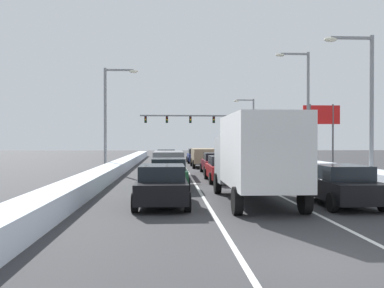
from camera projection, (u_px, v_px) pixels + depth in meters
The scene contains 26 objects.
ground_plane at pixel (214, 175), 28.99m from camera, with size 134.85×134.85×0.00m, color #333335.
lane_stripe_between_right_lane_and_center_lane at pixel (227, 169), 34.26m from camera, with size 0.14×57.05×0.01m, color silver.
lane_stripe_between_center_lane_and_left_lane at pixel (186, 170), 34.07m from camera, with size 0.14×57.05×0.01m, color silver.
snow_bank_right_shoulder at pixel (291, 164), 34.56m from camera, with size 1.78×57.05×0.91m, color silver.
snow_bank_left_shoulder at pixel (122, 165), 33.76m from camera, with size 1.27×57.05×0.77m, color silver.
sedan_black_right_lane_nearest at pixel (340, 185), 15.52m from camera, with size 2.00×4.50×1.51m.
sedan_green_right_lane_second at pixel (291, 172), 21.88m from camera, with size 2.00×4.50×1.51m.
suv_gray_right_lane_third at pixel (269, 161), 27.94m from camera, with size 2.16×4.90×1.67m.
sedan_white_right_lane_fourth at pixel (249, 160), 34.45m from camera, with size 2.00×4.50×1.51m.
suv_charcoal_right_lane_fifth at pixel (235, 155), 40.32m from camera, with size 2.16×4.90×1.67m.
box_truck_center_lane_nearest at pixel (256, 154), 15.94m from camera, with size 2.53×7.20×3.36m.
sedan_red_center_lane_second at pixel (224, 169), 24.25m from camera, with size 2.00×4.50×1.51m.
sedan_maroon_center_lane_third at pixel (216, 163), 29.91m from camera, with size 2.00×4.50×1.51m.
suv_tan_center_lane_fourth at pixel (203, 156), 36.90m from camera, with size 2.16×4.90×1.67m.
sedan_navy_center_lane_fifth at pixel (196, 156), 44.02m from camera, with size 2.00×4.50×1.51m.
sedan_black_left_lane_nearest at pixel (162, 185), 15.48m from camera, with size 2.00×4.50×1.51m.
sedan_green_left_lane_second at pixel (169, 173), 21.02m from camera, with size 2.00×4.50×1.51m.
suv_gray_left_lane_third at pixel (168, 161), 27.97m from camera, with size 2.16×4.90×1.67m.
sedan_white_left_lane_fourth at pixel (166, 160), 33.95m from camera, with size 2.00×4.50×1.51m.
sedan_charcoal_left_lane_fifth at pixel (166, 157), 40.38m from camera, with size 2.00×4.50×1.51m.
traffic_light_gantry at pixel (199, 123), 60.07m from camera, with size 14.00×0.47×6.20m.
street_lamp_right_near at pixel (365, 96), 21.57m from camera, with size 2.66×0.36×7.89m.
street_lamp_right_mid at pixel (304, 101), 31.93m from camera, with size 2.66×0.36×9.21m.
street_lamp_right_far at pixel (250, 123), 52.65m from camera, with size 2.66×0.36×7.65m.
street_lamp_left_mid at pixel (110, 109), 32.25m from camera, with size 2.66×0.36×8.04m.
roadside_sign_right at pixel (321, 122), 35.42m from camera, with size 3.20×0.16×5.50m.
Camera 1 is at (-3.17, -8.08, 2.44)m, focal length 38.80 mm.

